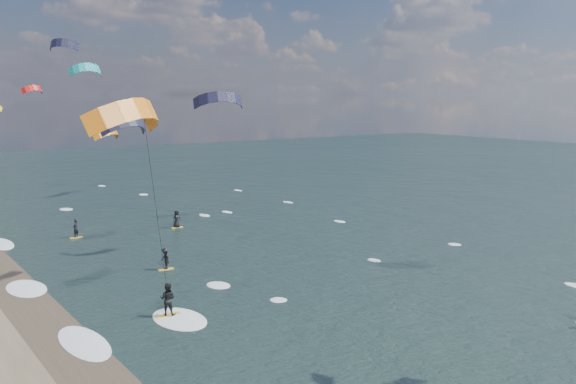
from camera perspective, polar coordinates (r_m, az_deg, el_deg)
wet_sand_strip at (r=29.24m, az=-16.34°, el=-16.10°), size 3.00×240.00×0.00m
kitesurfer_near_b at (r=29.87m, az=-11.83°, el=0.97°), size 7.24×9.08×12.64m
far_kitesurfers at (r=52.64m, az=-12.07°, el=-3.91°), size 9.93×14.52×1.62m
bg_kite_field at (r=73.35m, az=-18.77°, el=8.08°), size 14.88×69.87×10.63m
shoreline_surf at (r=33.76m, az=-16.99°, el=-12.70°), size 2.40×79.40×0.11m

